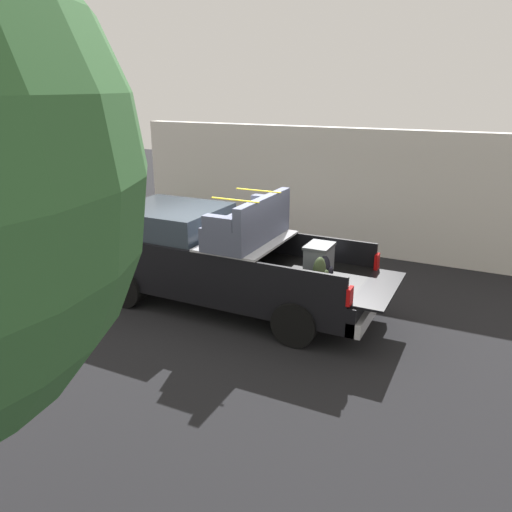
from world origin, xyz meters
TOP-DOWN VIEW (x-y plane):
  - ground_plane at (0.00, 0.00)m, footprint 40.00×40.00m
  - pickup_truck at (0.35, -0.00)m, footprint 6.05×2.06m
  - building_facade at (-0.92, -4.37)m, footprint 11.59×0.36m
  - trash_can at (3.67, -3.26)m, footprint 0.60×0.60m

SIDE VIEW (x-z plane):
  - ground_plane at x=0.00m, z-range 0.00..0.00m
  - trash_can at x=3.67m, z-range 0.01..0.99m
  - pickup_truck at x=0.35m, z-range -0.17..2.06m
  - building_facade at x=-0.92m, z-range 0.00..3.10m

